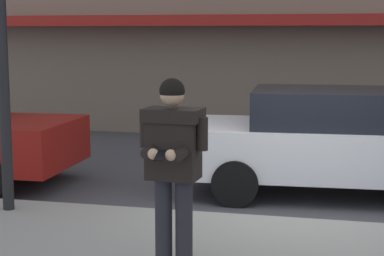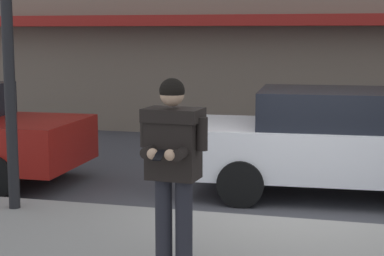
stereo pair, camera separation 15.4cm
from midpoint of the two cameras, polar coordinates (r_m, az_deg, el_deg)
name	(u,v)px [view 2 (the right image)]	position (r m, az deg, el deg)	size (l,w,h in m)	color
ground_plane	(297,224)	(8.11, 9.85, -8.44)	(80.00, 80.00, 0.00)	#3D3D42
curb_paint_line	(381,229)	(8.14, 16.98, -8.60)	(28.00, 0.12, 0.01)	silver
parked_sedan_mid	(342,142)	(9.44, 13.68, -1.22)	(4.60, 2.13, 1.54)	silver
man_texting_on_phone	(173,154)	(5.83, -0.94, -2.34)	(0.65, 0.60, 1.81)	#23232B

